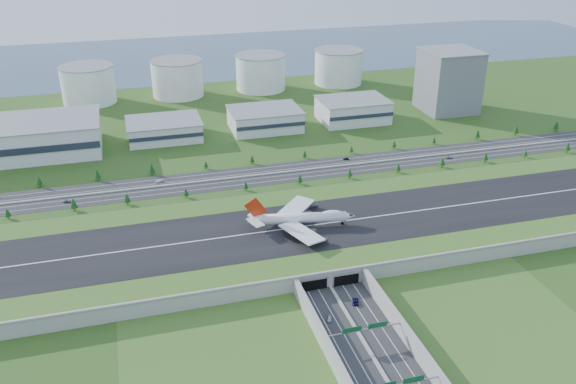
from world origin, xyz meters
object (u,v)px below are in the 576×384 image
object	(u,v)px
car_2	(355,301)
car_4	(67,201)
car_5	(346,159)
car_7	(159,181)
fuel_tank_a	(88,85)
car_0	(329,318)
office_tower	(449,81)
car_6	(449,157)
boeing_747	(301,218)

from	to	relation	value
car_2	car_4	world-z (taller)	car_2
car_5	car_7	distance (m)	139.69
fuel_tank_a	car_0	world-z (taller)	fuel_tank_a
fuel_tank_a	office_tower	bearing A→B (deg)	-19.77
office_tower	car_5	distance (m)	162.17
fuel_tank_a	car_7	world-z (taller)	fuel_tank_a
office_tower	car_0	xyz separation A→B (m)	(-209.32, -270.52, -26.55)
car_6	car_7	xyz separation A→B (m)	(-215.66, 15.18, 0.07)
car_2	car_7	distance (m)	186.50
car_0	fuel_tank_a	bearing A→B (deg)	126.60
boeing_747	car_7	distance (m)	125.18
office_tower	boeing_747	world-z (taller)	office_tower
car_4	boeing_747	bearing A→B (deg)	-111.90
car_0	car_4	distance (m)	203.56
car_4	car_7	bearing A→B (deg)	-64.33
car_5	car_6	xyz separation A→B (m)	(76.02, -18.62, -0.01)
fuel_tank_a	car_4	distance (m)	224.36
office_tower	boeing_747	xyz separation A→B (m)	(-200.07, -194.10, -13.91)
car_0	car_4	bearing A→B (deg)	147.79
car_0	car_5	distance (m)	196.77
car_0	car_2	distance (m)	18.92
fuel_tank_a	car_4	world-z (taller)	fuel_tank_a
car_0	car_2	bearing A→B (deg)	49.54
car_2	car_4	distance (m)	207.12
fuel_tank_a	car_2	distance (m)	397.63
fuel_tank_a	car_7	xyz separation A→B (m)	(47.61, -207.71, -16.60)
car_6	car_2	bearing A→B (deg)	142.82
car_4	car_5	size ratio (longest dim) A/B	1.07
office_tower	car_4	world-z (taller)	office_tower
office_tower	car_0	world-z (taller)	office_tower
office_tower	car_0	size ratio (longest dim) A/B	11.33
car_6	car_4	bearing A→B (deg)	94.48
office_tower	car_7	distance (m)	288.96
office_tower	fuel_tank_a	world-z (taller)	office_tower
car_2	car_0	bearing A→B (deg)	48.33
car_2	car_5	size ratio (longest dim) A/B	1.42
car_4	car_6	size ratio (longest dim) A/B	0.91
boeing_747	car_6	bearing A→B (deg)	41.87
fuel_tank_a	car_4	size ratio (longest dim) A/B	10.70
car_6	car_7	bearing A→B (deg)	90.35
fuel_tank_a	car_7	size ratio (longest dim) A/B	9.32
car_0	car_5	bearing A→B (deg)	87.68
car_0	car_4	size ratio (longest dim) A/B	1.04
boeing_747	car_2	distance (m)	68.82
boeing_747	car_4	distance (m)	158.18
fuel_tank_a	car_0	distance (m)	401.44
boeing_747	office_tower	bearing A→B (deg)	54.97
fuel_tank_a	car_5	distance (m)	277.61
car_2	car_6	size ratio (longest dim) A/B	1.21
office_tower	car_5	xyz separation A→B (m)	(-132.74, -89.27, -26.66)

